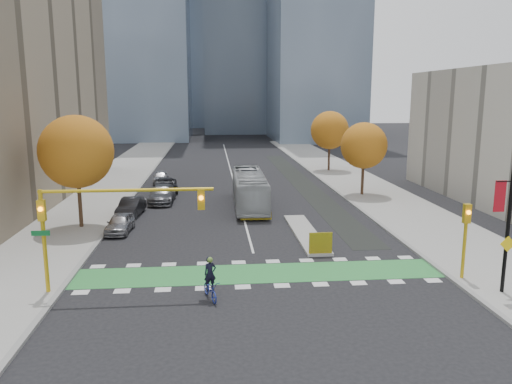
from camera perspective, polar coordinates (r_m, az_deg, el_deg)
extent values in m
plane|color=black|center=(26.15, 0.65, -10.41)|extent=(300.00, 300.00, 0.00)
cube|color=gray|center=(46.55, -18.74, -1.36)|extent=(7.00, 120.00, 0.15)
cube|color=gray|center=(47.97, 14.41, -0.77)|extent=(7.00, 120.00, 0.15)
cube|color=gray|center=(45.85, -14.49, -1.30)|extent=(0.30, 120.00, 0.16)
cube|color=gray|center=(46.92, 10.38, -0.86)|extent=(0.30, 120.00, 0.16)
cube|color=#2B833A|center=(27.54, 0.33, -9.26)|extent=(20.00, 3.00, 0.01)
cube|color=silver|center=(64.98, -2.92, 2.50)|extent=(0.15, 70.00, 0.01)
cube|color=black|center=(55.95, 5.19, 1.10)|extent=(2.50, 50.00, 0.01)
cube|color=gray|center=(35.15, 5.68, -4.69)|extent=(1.60, 10.00, 0.16)
cube|color=yellow|center=(30.43, 7.39, -5.80)|extent=(1.40, 0.12, 1.30)
cylinder|color=#332114|center=(38.09, -19.54, -0.13)|extent=(0.28, 0.28, 5.25)
sphere|color=#A56314|center=(37.66, -19.83, 4.36)|extent=(5.20, 5.20, 5.20)
cylinder|color=#332114|center=(48.98, 12.10, 2.19)|extent=(0.28, 0.28, 4.55)
sphere|color=#A56314|center=(48.67, 12.23, 5.22)|extent=(4.40, 4.40, 4.40)
cylinder|color=#332114|center=(64.40, 8.35, 4.52)|extent=(0.28, 0.28, 4.90)
sphere|color=#A56314|center=(64.15, 8.42, 7.01)|extent=(4.80, 4.80, 4.80)
cylinder|color=#BF9914|center=(25.99, -23.03, -5.40)|extent=(0.20, 0.20, 5.20)
cylinder|color=#BF9914|center=(24.47, -14.53, 0.19)|extent=(8.20, 0.16, 0.16)
cube|color=#BF9914|center=(25.61, -23.30, -1.95)|extent=(0.35, 0.28, 1.00)
sphere|color=orange|center=(25.42, -23.44, -1.82)|extent=(0.22, 0.22, 0.22)
cube|color=#BF9914|center=(24.24, -6.28, -0.83)|extent=(0.35, 0.28, 1.00)
sphere|color=orange|center=(24.04, -6.30, -0.69)|extent=(0.22, 0.22, 0.22)
cube|color=#0C5926|center=(25.47, -23.41, -4.35)|extent=(0.85, 0.04, 0.25)
cylinder|color=#BF9914|center=(28.07, 22.72, -5.47)|extent=(0.18, 0.18, 4.00)
cube|color=#BF9914|center=(27.69, 22.96, -2.29)|extent=(0.35, 0.28, 1.00)
sphere|color=orange|center=(27.51, 23.15, -2.17)|extent=(0.22, 0.22, 0.22)
cylinder|color=black|center=(26.42, 26.96, -2.33)|extent=(0.18, 0.18, 8.00)
cube|color=#A60F1A|center=(25.96, 26.10, -0.44)|extent=(0.55, 0.03, 1.50)
cube|color=yellow|center=(26.65, 26.84, -5.32)|extent=(0.78, 0.04, 0.78)
imported|color=navy|center=(24.19, -5.24, -11.05)|extent=(1.15, 1.92, 0.95)
imported|color=black|center=(23.90, -5.27, -9.26)|extent=(0.68, 0.55, 1.62)
sphere|color=#597F2D|center=(23.68, -5.30, -7.73)|extent=(0.27, 0.27, 0.27)
imported|color=#A9ADB0|center=(43.28, -0.76, 0.33)|extent=(2.79, 11.21, 3.11)
imported|color=gray|center=(36.60, -15.29, -3.45)|extent=(1.81, 4.01, 1.34)
imported|color=black|center=(41.38, -14.11, -1.67)|extent=(1.95, 4.50, 1.44)
imported|color=#545559|center=(45.97, -10.69, -0.22)|extent=(2.30, 5.40, 1.55)
imported|color=black|center=(50.89, -10.26, 0.76)|extent=(2.75, 5.09, 1.36)
imported|color=#A2A3A7|center=(56.20, -10.83, 1.70)|extent=(1.72, 4.05, 1.37)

